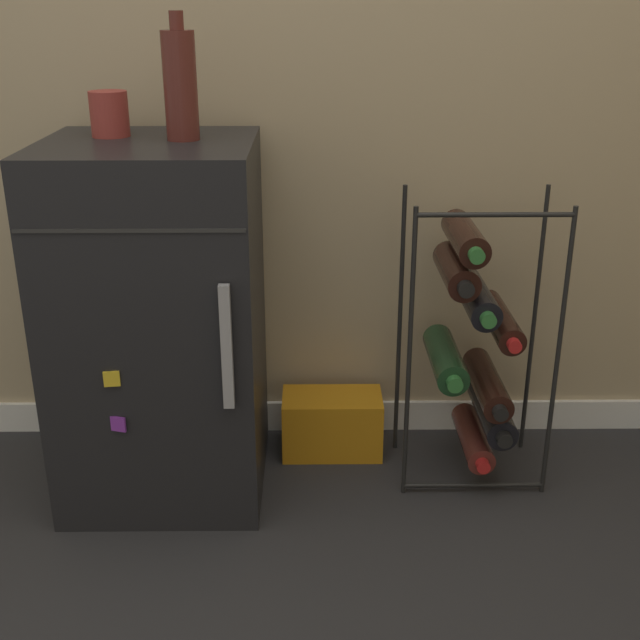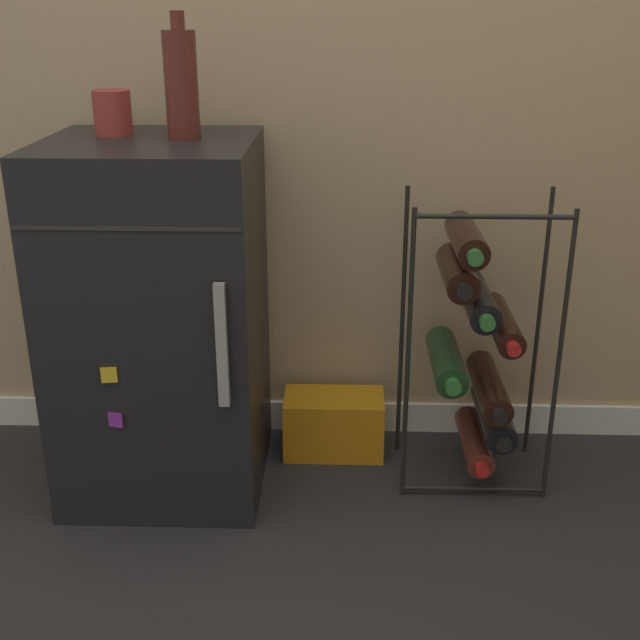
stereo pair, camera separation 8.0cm
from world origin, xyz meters
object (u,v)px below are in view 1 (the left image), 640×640
Objects in this scene: mini_fridge at (160,324)px; fridge_top_cup at (109,114)px; fridge_top_bottle at (180,84)px; wine_rack at (474,343)px; soda_box at (332,424)px.

mini_fridge is 0.51m from fridge_top_cup.
fridge_top_cup is at bearing 164.15° from fridge_top_bottle.
wine_rack is at bearing 2.58° from mini_fridge.
fridge_top_cup is 0.20m from fridge_top_bottle.
mini_fridge reaches higher than soda_box.
fridge_top_cup is (-0.09, 0.07, 0.50)m from mini_fridge.
mini_fridge reaches higher than wine_rack.
fridge_top_cup is 0.37× the size of fridge_top_bottle.
soda_box is 2.67× the size of fridge_top_cup.
mini_fridge is at bearing -36.53° from fridge_top_cup.
mini_fridge is 0.58m from soda_box.
soda_box is 1.01m from fridge_top_cup.
mini_fridge is 0.80m from wine_rack.
fridge_top_bottle is (0.18, -0.05, 0.07)m from fridge_top_cup.
mini_fridge is 8.65× the size of fridge_top_cup.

